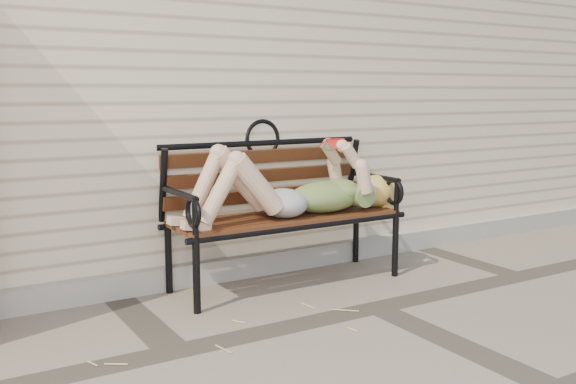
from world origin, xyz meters
TOP-DOWN VIEW (x-y plane):
  - ground at (0.00, 0.00)m, footprint 80.00×80.00m
  - house_wall at (0.00, 3.00)m, footprint 8.00×4.00m
  - foundation_strip at (0.00, 0.97)m, footprint 8.00×0.10m
  - garden_bench at (-0.21, 0.78)m, footprint 1.66×0.66m
  - reading_woman at (-0.19, 0.65)m, footprint 1.57×0.36m

SIDE VIEW (x-z plane):
  - ground at x=0.00m, z-range 0.00..0.00m
  - foundation_strip at x=0.00m, z-range 0.00..0.15m
  - garden_bench at x=-0.21m, z-range 0.07..1.14m
  - reading_woman at x=-0.19m, z-range 0.39..0.89m
  - house_wall at x=0.00m, z-range 0.00..3.00m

